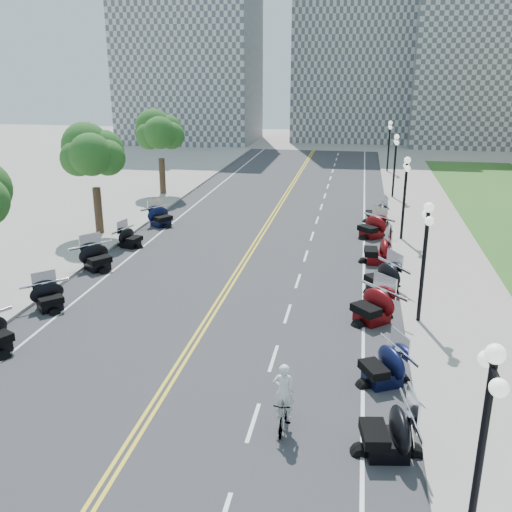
# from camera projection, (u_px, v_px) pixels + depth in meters

# --- Properties ---
(ground) EXTENTS (160.00, 160.00, 0.00)m
(ground) POSITION_uv_depth(u_px,v_px,m) (189.00, 351.00, 21.19)
(ground) COLOR gray
(road) EXTENTS (16.00, 90.00, 0.01)m
(road) POSITION_uv_depth(u_px,v_px,m) (243.00, 264.00, 30.53)
(road) COLOR #333335
(road) RESTS_ON ground
(centerline_yellow_a) EXTENTS (0.12, 90.00, 0.00)m
(centerline_yellow_a) POSITION_uv_depth(u_px,v_px,m) (240.00, 264.00, 30.55)
(centerline_yellow_a) COLOR yellow
(centerline_yellow_a) RESTS_ON road
(centerline_yellow_b) EXTENTS (0.12, 90.00, 0.00)m
(centerline_yellow_b) POSITION_uv_depth(u_px,v_px,m) (245.00, 264.00, 30.51)
(centerline_yellow_b) COLOR yellow
(centerline_yellow_b) RESTS_ON road
(edge_line_north) EXTENTS (0.12, 90.00, 0.00)m
(edge_line_north) POSITION_uv_depth(u_px,v_px,m) (364.00, 271.00, 29.44)
(edge_line_north) COLOR white
(edge_line_north) RESTS_ON road
(edge_line_south) EXTENTS (0.12, 90.00, 0.00)m
(edge_line_south) POSITION_uv_depth(u_px,v_px,m) (130.00, 257.00, 31.62)
(edge_line_south) COLOR white
(edge_line_south) RESTS_ON road
(lane_dash_5) EXTENTS (0.12, 2.00, 0.00)m
(lane_dash_5) POSITION_uv_depth(u_px,v_px,m) (253.00, 422.00, 16.91)
(lane_dash_5) COLOR white
(lane_dash_5) RESTS_ON road
(lane_dash_6) EXTENTS (0.12, 2.00, 0.00)m
(lane_dash_6) POSITION_uv_depth(u_px,v_px,m) (273.00, 358.00, 20.64)
(lane_dash_6) COLOR white
(lane_dash_6) RESTS_ON road
(lane_dash_7) EXTENTS (0.12, 2.00, 0.00)m
(lane_dash_7) POSITION_uv_depth(u_px,v_px,m) (288.00, 314.00, 24.38)
(lane_dash_7) COLOR white
(lane_dash_7) RESTS_ON road
(lane_dash_8) EXTENTS (0.12, 2.00, 0.00)m
(lane_dash_8) POSITION_uv_depth(u_px,v_px,m) (298.00, 281.00, 28.12)
(lane_dash_8) COLOR white
(lane_dash_8) RESTS_ON road
(lane_dash_9) EXTENTS (0.12, 2.00, 0.00)m
(lane_dash_9) POSITION_uv_depth(u_px,v_px,m) (306.00, 256.00, 31.85)
(lane_dash_9) COLOR white
(lane_dash_9) RESTS_ON road
(lane_dash_10) EXTENTS (0.12, 2.00, 0.00)m
(lane_dash_10) POSITION_uv_depth(u_px,v_px,m) (312.00, 236.00, 35.59)
(lane_dash_10) COLOR white
(lane_dash_10) RESTS_ON road
(lane_dash_11) EXTENTS (0.12, 2.00, 0.00)m
(lane_dash_11) POSITION_uv_depth(u_px,v_px,m) (317.00, 220.00, 39.32)
(lane_dash_11) COLOR white
(lane_dash_11) RESTS_ON road
(lane_dash_12) EXTENTS (0.12, 2.00, 0.00)m
(lane_dash_12) POSITION_uv_depth(u_px,v_px,m) (321.00, 207.00, 43.06)
(lane_dash_12) COLOR white
(lane_dash_12) RESTS_ON road
(lane_dash_13) EXTENTS (0.12, 2.00, 0.00)m
(lane_dash_13) POSITION_uv_depth(u_px,v_px,m) (325.00, 196.00, 46.79)
(lane_dash_13) COLOR white
(lane_dash_13) RESTS_ON road
(lane_dash_14) EXTENTS (0.12, 2.00, 0.00)m
(lane_dash_14) POSITION_uv_depth(u_px,v_px,m) (328.00, 186.00, 50.53)
(lane_dash_14) COLOR white
(lane_dash_14) RESTS_ON road
(lane_dash_15) EXTENTS (0.12, 2.00, 0.00)m
(lane_dash_15) POSITION_uv_depth(u_px,v_px,m) (330.00, 178.00, 54.26)
(lane_dash_15) COLOR white
(lane_dash_15) RESTS_ON road
(lane_dash_16) EXTENTS (0.12, 2.00, 0.00)m
(lane_dash_16) POSITION_uv_depth(u_px,v_px,m) (333.00, 171.00, 58.00)
(lane_dash_16) COLOR white
(lane_dash_16) RESTS_ON road
(lane_dash_17) EXTENTS (0.12, 2.00, 0.00)m
(lane_dash_17) POSITION_uv_depth(u_px,v_px,m) (335.00, 165.00, 61.73)
(lane_dash_17) COLOR white
(lane_dash_17) RESTS_ON road
(lane_dash_18) EXTENTS (0.12, 2.00, 0.00)m
(lane_dash_18) POSITION_uv_depth(u_px,v_px,m) (336.00, 159.00, 65.47)
(lane_dash_18) COLOR white
(lane_dash_18) RESTS_ON road
(lane_dash_19) EXTENTS (0.12, 2.00, 0.00)m
(lane_dash_19) POSITION_uv_depth(u_px,v_px,m) (338.00, 154.00, 69.21)
(lane_dash_19) COLOR white
(lane_dash_19) RESTS_ON road
(sidewalk_north) EXTENTS (5.00, 90.00, 0.15)m
(sidewalk_north) POSITION_uv_depth(u_px,v_px,m) (446.00, 275.00, 28.72)
(sidewalk_north) COLOR #9E9991
(sidewalk_north) RESTS_ON ground
(sidewalk_south) EXTENTS (5.00, 90.00, 0.15)m
(sidewalk_south) POSITION_uv_depth(u_px,v_px,m) (61.00, 252.00, 32.30)
(sidewalk_south) COLOR #9E9991
(sidewalk_south) RESTS_ON ground
(distant_block_a) EXTENTS (18.00, 14.00, 26.00)m
(distant_block_a) POSITION_uv_depth(u_px,v_px,m) (190.00, 45.00, 78.07)
(distant_block_a) COLOR gray
(distant_block_a) RESTS_ON ground
(distant_block_b) EXTENTS (16.00, 12.00, 30.00)m
(distant_block_b) POSITION_uv_depth(u_px,v_px,m) (354.00, 30.00, 79.30)
(distant_block_b) COLOR gray
(distant_block_b) RESTS_ON ground
(distant_block_c) EXTENTS (20.00, 14.00, 22.00)m
(distant_block_c) POSITION_uv_depth(u_px,v_px,m) (491.00, 60.00, 74.69)
(distant_block_c) COLOR gray
(distant_block_c) RESTS_ON ground
(street_lamp_1) EXTENTS (0.50, 1.20, 4.90)m
(street_lamp_1) POSITION_uv_depth(u_px,v_px,m) (480.00, 456.00, 11.44)
(street_lamp_1) COLOR black
(street_lamp_1) RESTS_ON sidewalk_north
(street_lamp_2) EXTENTS (0.50, 1.20, 4.90)m
(street_lamp_2) POSITION_uv_depth(u_px,v_px,m) (423.00, 264.00, 22.65)
(street_lamp_2) COLOR black
(street_lamp_2) RESTS_ON sidewalk_north
(street_lamp_3) EXTENTS (0.50, 1.20, 4.90)m
(street_lamp_3) POSITION_uv_depth(u_px,v_px,m) (404.00, 199.00, 33.85)
(street_lamp_3) COLOR black
(street_lamp_3) RESTS_ON sidewalk_north
(street_lamp_4) EXTENTS (0.50, 1.20, 4.90)m
(street_lamp_4) POSITION_uv_depth(u_px,v_px,m) (395.00, 166.00, 45.06)
(street_lamp_4) COLOR black
(street_lamp_4) RESTS_ON sidewalk_north
(street_lamp_5) EXTENTS (0.50, 1.20, 4.90)m
(street_lamp_5) POSITION_uv_depth(u_px,v_px,m) (389.00, 147.00, 56.27)
(street_lamp_5) COLOR black
(street_lamp_5) RESTS_ON sidewalk_north
(tree_3) EXTENTS (4.80, 4.80, 9.20)m
(tree_3) POSITION_uv_depth(u_px,v_px,m) (94.00, 159.00, 34.48)
(tree_3) COLOR #235619
(tree_3) RESTS_ON sidewalk_south
(tree_4) EXTENTS (4.80, 4.80, 9.20)m
(tree_4) POSITION_uv_depth(u_px,v_px,m) (160.00, 137.00, 45.69)
(tree_4) COLOR #235619
(tree_4) RESTS_ON sidewalk_south
(motorcycle_n_4) EXTENTS (2.48, 2.48, 1.51)m
(motorcycle_n_4) POSITION_uv_depth(u_px,v_px,m) (387.00, 429.00, 15.34)
(motorcycle_n_4) COLOR black
(motorcycle_n_4) RESTS_ON road
(motorcycle_n_5) EXTENTS (2.76, 2.76, 1.43)m
(motorcycle_n_5) POSITION_uv_depth(u_px,v_px,m) (383.00, 364.00, 18.82)
(motorcycle_n_5) COLOR black
(motorcycle_n_5) RESTS_ON road
(motorcycle_n_6) EXTENTS (3.16, 3.16, 1.56)m
(motorcycle_n_6) POSITION_uv_depth(u_px,v_px,m) (373.00, 304.00, 23.39)
(motorcycle_n_6) COLOR #590A0C
(motorcycle_n_6) RESTS_ON road
(motorcycle_n_7) EXTENTS (2.98, 2.98, 1.51)m
(motorcycle_n_7) POSITION_uv_depth(u_px,v_px,m) (383.00, 276.00, 26.64)
(motorcycle_n_7) COLOR black
(motorcycle_n_7) RESTS_ON road
(motorcycle_n_8) EXTENTS (2.31, 2.31, 1.56)m
(motorcycle_n_8) POSITION_uv_depth(u_px,v_px,m) (378.00, 249.00, 30.50)
(motorcycle_n_8) COLOR #590A0C
(motorcycle_n_8) RESTS_ON road
(motorcycle_n_9) EXTENTS (3.08, 3.08, 1.52)m
(motorcycle_n_9) POSITION_uv_depth(u_px,v_px,m) (372.00, 226.00, 35.11)
(motorcycle_n_9) COLOR #590A0C
(motorcycle_n_9) RESTS_ON road
(motorcycle_n_10) EXTENTS (2.42, 2.42, 1.45)m
(motorcycle_n_10) POSITION_uv_depth(u_px,v_px,m) (377.00, 212.00, 38.63)
(motorcycle_n_10) COLOR black
(motorcycle_n_10) RESTS_ON road
(motorcycle_s_6) EXTENTS (2.62, 2.62, 1.30)m
(motorcycle_s_6) POSITION_uv_depth(u_px,v_px,m) (49.00, 295.00, 24.65)
(motorcycle_s_6) COLOR black
(motorcycle_s_6) RESTS_ON road
(motorcycle_s_7) EXTENTS (2.94, 2.94, 1.47)m
(motorcycle_s_7) POSITION_uv_depth(u_px,v_px,m) (97.00, 256.00, 29.54)
(motorcycle_s_7) COLOR black
(motorcycle_s_7) RESTS_ON road
(motorcycle_s_8) EXTENTS (2.17, 2.17, 1.26)m
(motorcycle_s_8) POSITION_uv_depth(u_px,v_px,m) (130.00, 237.00, 33.28)
(motorcycle_s_8) COLOR black
(motorcycle_s_8) RESTS_ON road
(motorcycle_s_9) EXTENTS (2.84, 2.84, 1.42)m
(motorcycle_s_9) POSITION_uv_depth(u_px,v_px,m) (161.00, 215.00, 37.72)
(motorcycle_s_9) COLOR black
(motorcycle_s_9) RESTS_ON road
(bicycle) EXTENTS (0.48, 1.69, 1.01)m
(bicycle) POSITION_uv_depth(u_px,v_px,m) (283.00, 413.00, 16.50)
(bicycle) COLOR #A51414
(bicycle) RESTS_ON road
(cyclist_rider) EXTENTS (0.64, 0.42, 1.75)m
(cyclist_rider) POSITION_uv_depth(u_px,v_px,m) (284.00, 371.00, 16.07)
(cyclist_rider) COLOR white
(cyclist_rider) RESTS_ON bicycle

